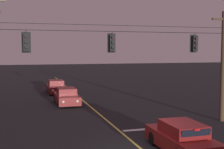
% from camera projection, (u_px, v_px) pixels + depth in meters
% --- Properties ---
extents(lane_centre_stripe, '(0.14, 60.00, 0.01)m').
position_uv_depth(lane_centre_stripe, '(94.00, 110.00, 23.91)').
color(lane_centre_stripe, '#D1C64C').
rests_on(lane_centre_stripe, ground).
extents(stop_bar_paint, '(3.40, 0.36, 0.01)m').
position_uv_depth(stop_bar_paint, '(151.00, 129.00, 18.11)').
color(stop_bar_paint, silver).
rests_on(stop_bar_paint, ground).
extents(signal_span_assembly, '(16.18, 0.32, 7.09)m').
position_uv_depth(signal_span_assembly, '(117.00, 66.00, 17.87)').
color(signal_span_assembly, '#423021').
rests_on(signal_span_assembly, ground).
extents(traffic_light_leftmost, '(0.48, 0.41, 1.22)m').
position_uv_depth(traffic_light_leftmost, '(26.00, 42.00, 16.35)').
color(traffic_light_leftmost, black).
extents(traffic_light_left_inner, '(0.48, 0.41, 1.22)m').
position_uv_depth(traffic_light_left_inner, '(112.00, 43.00, 17.67)').
color(traffic_light_left_inner, black).
extents(traffic_light_centre, '(0.48, 0.41, 1.22)m').
position_uv_depth(traffic_light_centre, '(195.00, 43.00, 19.15)').
color(traffic_light_centre, black).
extents(car_waiting_near_lane, '(1.80, 4.33, 1.39)m').
position_uv_depth(car_waiting_near_lane, '(182.00, 138.00, 13.91)').
color(car_waiting_near_lane, maroon).
rests_on(car_waiting_near_lane, ground).
extents(car_oncoming_lead, '(1.80, 4.42, 1.39)m').
position_uv_depth(car_oncoming_lead, '(67.00, 97.00, 26.42)').
color(car_oncoming_lead, maroon).
rests_on(car_oncoming_lead, ground).
extents(car_oncoming_trailing, '(1.80, 4.42, 1.39)m').
position_uv_depth(car_oncoming_trailing, '(56.00, 87.00, 33.30)').
color(car_oncoming_trailing, maroon).
rests_on(car_oncoming_trailing, ground).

